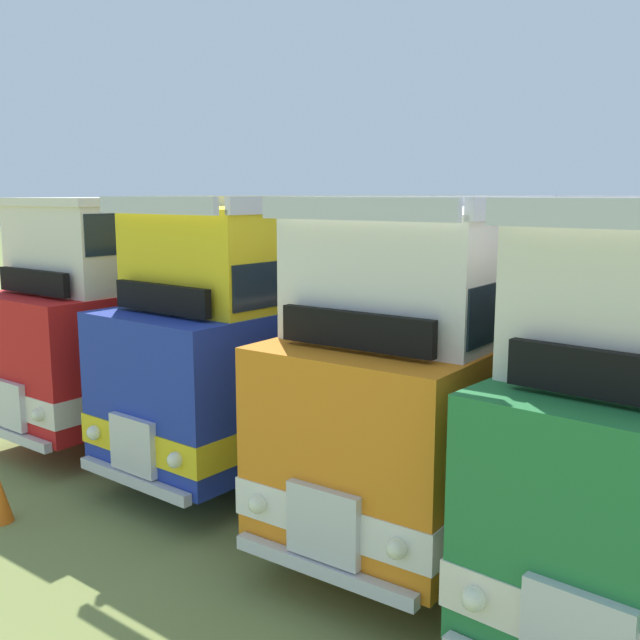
% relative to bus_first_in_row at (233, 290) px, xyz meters
% --- Properties ---
extents(bus_first_in_row, '(2.77, 10.56, 4.49)m').
position_rel_bus_first_in_row_xyz_m(bus_first_in_row, '(0.00, 0.00, 0.00)').
color(bus_first_in_row, red).
rests_on(bus_first_in_row, ground).
extents(bus_second_in_row, '(2.66, 10.98, 4.52)m').
position_rel_bus_first_in_row_xyz_m(bus_second_in_row, '(3.33, 0.28, -0.11)').
color(bus_second_in_row, '#1E339E').
rests_on(bus_second_in_row, ground).
extents(bus_third_in_row, '(3.14, 11.68, 4.52)m').
position_rel_bus_first_in_row_xyz_m(bus_third_in_row, '(6.65, 0.30, -0.11)').
color(bus_third_in_row, orange).
rests_on(bus_third_in_row, ground).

